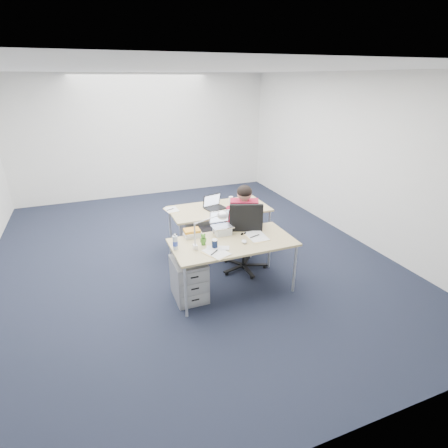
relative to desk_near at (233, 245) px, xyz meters
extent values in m
plane|color=black|center=(-0.30, 1.20, -0.68)|extent=(7.00, 7.00, 0.00)
cube|color=silver|center=(-0.30, 4.70, 0.72)|extent=(6.00, 0.02, 2.80)
cube|color=silver|center=(-0.30, -2.30, 0.72)|extent=(6.00, 0.02, 2.80)
cube|color=silver|center=(2.70, 1.20, 0.72)|extent=(0.02, 7.00, 2.80)
cube|color=white|center=(-0.30, 1.20, 2.12)|extent=(6.00, 7.00, 0.01)
cube|color=tan|center=(0.00, 0.00, 0.03)|extent=(1.60, 0.80, 0.03)
cylinder|color=#B7BABC|center=(-0.75, -0.35, -0.33)|extent=(0.04, 0.04, 0.70)
cylinder|color=#B7BABC|center=(0.75, -0.35, -0.33)|extent=(0.04, 0.04, 0.70)
cylinder|color=#B7BABC|center=(-0.75, 0.35, -0.33)|extent=(0.04, 0.04, 0.70)
cylinder|color=#B7BABC|center=(0.75, 0.35, -0.33)|extent=(0.04, 0.04, 0.70)
cube|color=tan|center=(0.27, 1.23, 0.03)|extent=(1.60, 0.80, 0.03)
cylinder|color=#B7BABC|center=(-0.48, 0.88, -0.33)|extent=(0.04, 0.04, 0.70)
cylinder|color=#B7BABC|center=(1.02, 0.88, -0.33)|extent=(0.04, 0.04, 0.70)
cylinder|color=#B7BABC|center=(-0.48, 1.58, -0.33)|extent=(0.04, 0.04, 0.70)
cylinder|color=#B7BABC|center=(1.02, 1.58, -0.33)|extent=(0.04, 0.04, 0.70)
cylinder|color=black|center=(0.38, 0.47, -0.41)|extent=(0.05, 0.05, 0.43)
cube|color=black|center=(0.38, 0.47, -0.18)|extent=(0.61, 0.61, 0.08)
cube|color=black|center=(0.30, 0.24, 0.16)|extent=(0.45, 0.21, 0.54)
cube|color=maroon|center=(0.37, 0.48, 0.14)|extent=(0.45, 0.35, 0.55)
sphere|color=tan|center=(0.37, 0.48, 0.52)|extent=(0.21, 0.21, 0.21)
cube|color=gray|center=(-0.60, 0.03, -0.41)|extent=(0.40, 0.50, 0.55)
cube|color=gray|center=(-0.13, 1.26, -0.41)|extent=(0.40, 0.50, 0.55)
cube|color=white|center=(-0.25, -0.12, 0.05)|extent=(0.31, 0.22, 0.01)
ellipsoid|color=white|center=(0.12, -0.10, 0.07)|extent=(0.09, 0.12, 0.04)
cylinder|color=#131F3C|center=(-0.29, -0.10, 0.11)|extent=(0.09, 0.09, 0.12)
cylinder|color=silver|center=(-0.75, 0.05, 0.15)|extent=(0.07, 0.07, 0.21)
cube|color=silver|center=(-0.45, 0.34, 0.10)|extent=(0.25, 0.20, 0.10)
cube|color=black|center=(-0.71, 0.22, 0.11)|extent=(0.04, 0.03, 0.13)
cube|color=#FFDE93|center=(-0.32, -0.23, 0.05)|extent=(0.33, 0.38, 0.01)
cube|color=#FFDE93|center=(0.34, 0.01, 0.05)|extent=(0.24, 0.34, 0.01)
cylinder|color=white|center=(0.56, 1.41, 0.10)|extent=(0.09, 0.09, 0.10)
cube|color=white|center=(-0.48, 1.42, 0.05)|extent=(0.21, 0.28, 0.01)
camera|label=1|loc=(-1.60, -3.77, 2.03)|focal=28.00mm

